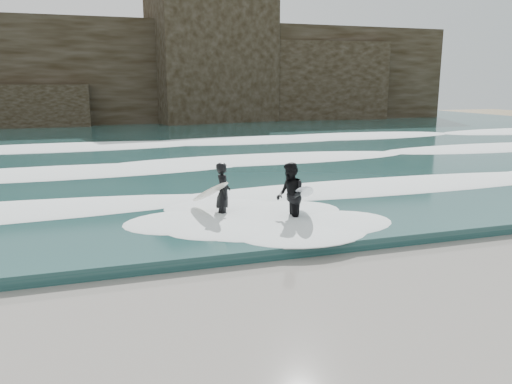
% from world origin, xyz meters
% --- Properties ---
extents(ground, '(120.00, 120.00, 0.00)m').
position_xyz_m(ground, '(0.00, 0.00, 0.00)').
color(ground, olive).
rests_on(ground, ground).
extents(sea, '(90.00, 52.00, 0.30)m').
position_xyz_m(sea, '(0.00, 29.00, 0.15)').
color(sea, '#1C4240').
rests_on(sea, ground).
extents(headland, '(70.00, 9.00, 10.00)m').
position_xyz_m(headland, '(0.00, 46.00, 5.00)').
color(headland, black).
rests_on(headland, ground).
extents(foam_near, '(60.00, 3.20, 0.20)m').
position_xyz_m(foam_near, '(0.00, 9.00, 0.40)').
color(foam_near, white).
rests_on(foam_near, sea).
extents(foam_mid, '(60.00, 4.00, 0.24)m').
position_xyz_m(foam_mid, '(0.00, 16.00, 0.42)').
color(foam_mid, white).
rests_on(foam_mid, sea).
extents(foam_far, '(60.00, 4.80, 0.30)m').
position_xyz_m(foam_far, '(0.00, 25.00, 0.45)').
color(foam_far, white).
rests_on(foam_far, sea).
extents(surfer_left, '(1.24, 1.97, 1.82)m').
position_xyz_m(surfer_left, '(0.80, 6.63, 0.92)').
color(surfer_left, black).
rests_on(surfer_left, ground).
extents(surfer_right, '(1.40, 1.95, 1.91)m').
position_xyz_m(surfer_right, '(2.58, 5.49, 0.96)').
color(surfer_right, black).
rests_on(surfer_right, ground).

